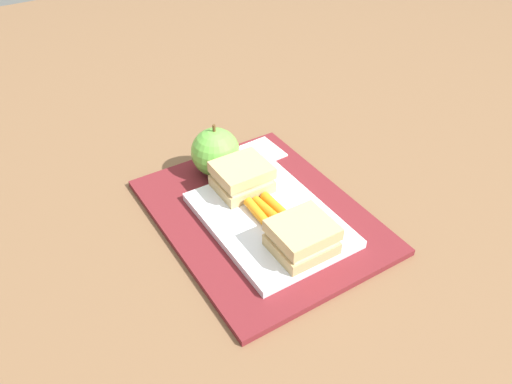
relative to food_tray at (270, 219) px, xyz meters
The scene contains 8 objects.
ground_plane 0.03m from the food_tray, ahead, with size 2.40×2.40×0.00m, color brown.
lunchbag_mat 0.03m from the food_tray, ahead, with size 0.36×0.28×0.01m, color maroon.
food_tray is the anchor object (origin of this frame).
sandwich_half_left 0.08m from the food_tray, behind, with size 0.07×0.08×0.04m.
sandwich_half_right 0.08m from the food_tray, ahead, with size 0.07×0.08×0.04m.
carrot_sticks_bundle 0.01m from the food_tray, 19.35° to the right, with size 0.08×0.04×0.02m.
apple 0.16m from the food_tray, ahead, with size 0.08×0.08×0.09m.
paper_napkin 0.18m from the food_tray, 27.84° to the right, with size 0.07×0.07×0.00m, color white.
Camera 1 is at (-0.48, 0.31, 0.51)m, focal length 35.75 mm.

